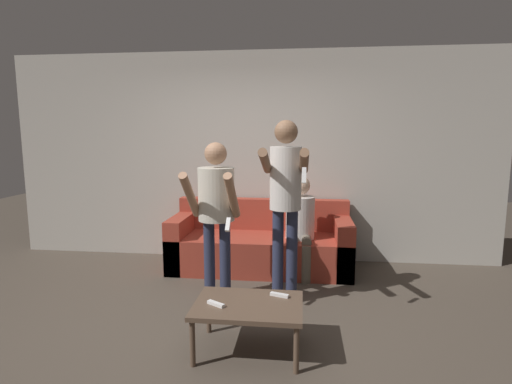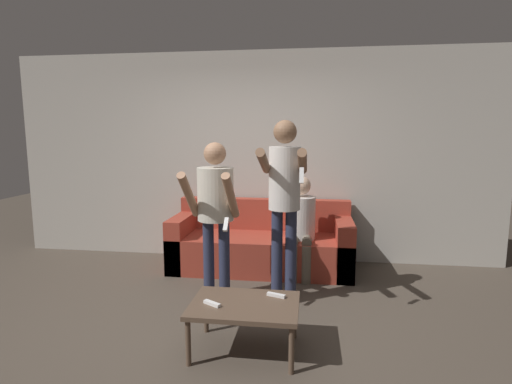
{
  "view_description": "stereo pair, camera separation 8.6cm",
  "coord_description": "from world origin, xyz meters",
  "px_view_note": "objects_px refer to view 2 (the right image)",
  "views": [
    {
      "loc": [
        0.68,
        -3.18,
        1.66
      ],
      "look_at": [
        0.19,
        1.06,
        1.03
      ],
      "focal_mm": 28.0,
      "sensor_mm": 36.0,
      "label": 1
    },
    {
      "loc": [
        0.76,
        -3.17,
        1.66
      ],
      "look_at": [
        0.19,
        1.06,
        1.03
      ],
      "focal_mm": 28.0,
      "sensor_mm": 36.0,
      "label": 2
    }
  ],
  "objects_px": {
    "remote_near": "(212,303)",
    "couch": "(262,246)",
    "person_standing_right": "(284,191)",
    "coffee_table": "(245,308)",
    "person_standing_left": "(215,203)",
    "remote_far": "(276,295)",
    "person_seated": "(301,221)"
  },
  "relations": [
    {
      "from": "coffee_table",
      "to": "person_standing_right",
      "type": "bearing_deg",
      "value": 75.81
    },
    {
      "from": "couch",
      "to": "remote_near",
      "type": "distance_m",
      "value": 1.99
    },
    {
      "from": "couch",
      "to": "remote_far",
      "type": "bearing_deg",
      "value": -79.32
    },
    {
      "from": "person_standing_right",
      "to": "coffee_table",
      "type": "distance_m",
      "value": 1.23
    },
    {
      "from": "person_seated",
      "to": "remote_far",
      "type": "bearing_deg",
      "value": -95.34
    },
    {
      "from": "remote_far",
      "to": "coffee_table",
      "type": "bearing_deg",
      "value": -145.96
    },
    {
      "from": "couch",
      "to": "coffee_table",
      "type": "bearing_deg",
      "value": -86.88
    },
    {
      "from": "person_seated",
      "to": "coffee_table",
      "type": "distance_m",
      "value": 1.81
    },
    {
      "from": "person_standing_left",
      "to": "person_seated",
      "type": "distance_m",
      "value": 1.2
    },
    {
      "from": "couch",
      "to": "coffee_table",
      "type": "xyz_separation_m",
      "value": [
        0.1,
        -1.91,
        0.06
      ]
    },
    {
      "from": "person_standing_right",
      "to": "coffee_table",
      "type": "bearing_deg",
      "value": -104.19
    },
    {
      "from": "person_standing_left",
      "to": "remote_near",
      "type": "relative_size",
      "value": 10.66
    },
    {
      "from": "remote_near",
      "to": "remote_far",
      "type": "distance_m",
      "value": 0.51
    },
    {
      "from": "person_standing_left",
      "to": "coffee_table",
      "type": "relative_size",
      "value": 1.92
    },
    {
      "from": "person_standing_left",
      "to": "person_standing_right",
      "type": "distance_m",
      "value": 0.69
    },
    {
      "from": "coffee_table",
      "to": "remote_far",
      "type": "relative_size",
      "value": 5.33
    },
    {
      "from": "couch",
      "to": "remote_far",
      "type": "height_order",
      "value": "couch"
    },
    {
      "from": "remote_near",
      "to": "couch",
      "type": "bearing_deg",
      "value": 86.2
    },
    {
      "from": "person_standing_right",
      "to": "person_seated",
      "type": "bearing_deg",
      "value": 80.16
    },
    {
      "from": "couch",
      "to": "remote_near",
      "type": "bearing_deg",
      "value": -93.8
    },
    {
      "from": "couch",
      "to": "person_seated",
      "type": "height_order",
      "value": "person_seated"
    },
    {
      "from": "person_standing_left",
      "to": "person_seated",
      "type": "height_order",
      "value": "person_standing_left"
    },
    {
      "from": "coffee_table",
      "to": "remote_far",
      "type": "xyz_separation_m",
      "value": [
        0.23,
        0.15,
        0.05
      ]
    },
    {
      "from": "couch",
      "to": "person_seated",
      "type": "xyz_separation_m",
      "value": [
        0.48,
        -0.17,
        0.36
      ]
    },
    {
      "from": "remote_far",
      "to": "couch",
      "type": "bearing_deg",
      "value": 100.68
    },
    {
      "from": "person_seated",
      "to": "remote_near",
      "type": "bearing_deg",
      "value": -108.67
    },
    {
      "from": "couch",
      "to": "coffee_table",
      "type": "height_order",
      "value": "couch"
    },
    {
      "from": "remote_near",
      "to": "remote_far",
      "type": "xyz_separation_m",
      "value": [
        0.46,
        0.22,
        0.0
      ]
    },
    {
      "from": "person_seated",
      "to": "couch",
      "type": "bearing_deg",
      "value": 160.67
    },
    {
      "from": "person_standing_right",
      "to": "coffee_table",
      "type": "relative_size",
      "value": 2.18
    },
    {
      "from": "person_standing_left",
      "to": "remote_far",
      "type": "xyz_separation_m",
      "value": [
        0.67,
        -0.77,
        -0.59
      ]
    },
    {
      "from": "couch",
      "to": "person_standing_right",
      "type": "xyz_separation_m",
      "value": [
        0.34,
        -0.99,
        0.83
      ]
    }
  ]
}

